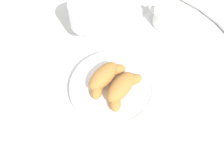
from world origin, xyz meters
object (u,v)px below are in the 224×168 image
Objects in this scene: sugar_packet at (43,86)px; juice_glass_left at (84,17)px; pastry_plate at (112,87)px; croissant_small at (122,88)px; coffee_cup_near at (165,19)px; croissant_large at (104,77)px.

juice_glass_left is at bearing 165.27° from sugar_packet.
pastry_plate is 0.18m from sugar_packet.
croissant_small reaches higher than sugar_packet.
croissant_small is 0.28m from coffee_cup_near.
juice_glass_left is at bearing -21.80° from coffee_cup_near.
croissant_large is 0.97× the size of coffee_cup_near.
croissant_small is at bearing 109.92° from pastry_plate.
sugar_packet is (0.15, -0.11, -0.01)m from pastry_plate.
coffee_cup_near is 2.72× the size of sugar_packet.
sugar_packet is at bearing 22.82° from juice_glass_left.
juice_glass_left is (-0.02, -0.21, 0.05)m from croissant_small.
coffee_cup_near is at bearing 158.20° from juice_glass_left.
croissant_large is 0.28m from coffee_cup_near.
sugar_packet is at bearing -31.79° from croissant_large.
croissant_small is 0.92× the size of juice_glass_left.
croissant_small is (-0.02, 0.05, 0.00)m from croissant_large.
coffee_cup_near is (-0.26, -0.10, 0.01)m from pastry_plate.
juice_glass_left is at bearing -96.03° from croissant_small.
croissant_large is (0.01, -0.02, 0.03)m from pastry_plate.
pastry_plate is 4.54× the size of sugar_packet.
juice_glass_left reaches higher than coffee_cup_near.
croissant_small is 0.22m from juice_glass_left.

